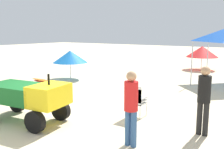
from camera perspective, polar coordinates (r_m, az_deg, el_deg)
The scene contains 8 objects.
ground at distance 8.07m, azimuth -13.14°, elevation -9.75°, with size 80.00×80.00×0.00m, color beige.
utility_cart at distance 7.82m, azimuth -18.44°, elevation -4.63°, with size 2.70×1.61×1.50m.
stacked_plastic_chairs at distance 7.90m, azimuth 5.43°, elevation -5.37°, with size 0.48×0.48×1.02m.
surfboard_pile at distance 11.71m, azimuth -13.98°, elevation -2.45°, with size 2.72×0.82×0.48m.
lifeguard_near_left at distance 6.83m, azimuth 19.99°, elevation -4.54°, with size 0.32×0.32×1.80m.
lifeguard_near_center at distance 5.83m, azimuth 4.31°, elevation -6.52°, with size 0.32×0.32×1.78m.
beach_umbrella_left at distance 14.34m, azimuth -9.40°, elevation 4.00°, with size 1.92×1.92×1.60m.
beach_umbrella_far at distance 18.74m, azimuth 19.62°, elevation 4.87°, with size 2.18×2.18×1.64m.
Camera 1 is at (5.69, -5.08, 2.65)m, focal length 40.63 mm.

